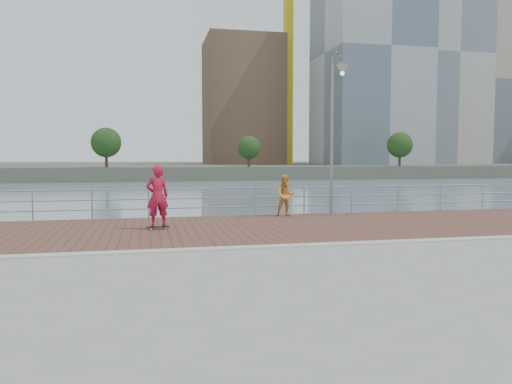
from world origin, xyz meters
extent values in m
plane|color=slate|center=(0.00, 0.00, -2.00)|extent=(400.00, 400.00, 0.00)
cube|color=gray|center=(0.00, -5.00, -1.00)|extent=(40.00, 24.00, 2.00)
cube|color=brown|center=(0.00, 3.60, 0.01)|extent=(40.00, 6.80, 0.02)
cube|color=#B7B5AD|center=(0.00, 0.00, 0.03)|extent=(40.00, 0.40, 0.06)
cube|color=#4C5142|center=(0.00, 122.50, -0.75)|extent=(320.00, 95.00, 2.50)
cylinder|color=#8C9EA8|center=(-7.18, 7.00, 0.55)|extent=(0.06, 0.06, 1.10)
cylinder|color=#8C9EA8|center=(-5.13, 7.00, 0.55)|extent=(0.06, 0.06, 1.10)
cylinder|color=#8C9EA8|center=(-3.08, 7.00, 0.55)|extent=(0.06, 0.06, 1.10)
cylinder|color=#8C9EA8|center=(-1.03, 7.00, 0.55)|extent=(0.06, 0.06, 1.10)
cylinder|color=#8C9EA8|center=(1.03, 7.00, 0.55)|extent=(0.06, 0.06, 1.10)
cylinder|color=#8C9EA8|center=(3.08, 7.00, 0.55)|extent=(0.06, 0.06, 1.10)
cylinder|color=#8C9EA8|center=(5.13, 7.00, 0.55)|extent=(0.06, 0.06, 1.10)
cylinder|color=#8C9EA8|center=(7.18, 7.00, 0.55)|extent=(0.06, 0.06, 1.10)
cylinder|color=#8C9EA8|center=(9.24, 7.00, 0.55)|extent=(0.06, 0.06, 1.10)
cylinder|color=#8C9EA8|center=(11.29, 7.00, 0.55)|extent=(0.06, 0.06, 1.10)
cylinder|color=#8C9EA8|center=(0.00, 7.00, 1.10)|extent=(39.00, 0.05, 0.05)
cylinder|color=#8C9EA8|center=(0.00, 7.00, 0.73)|extent=(39.00, 0.05, 0.05)
cylinder|color=#8C9EA8|center=(0.00, 7.00, 0.36)|extent=(39.00, 0.05, 0.05)
cylinder|color=gray|center=(4.05, 6.50, 3.02)|extent=(0.12, 0.12, 6.04)
cylinder|color=gray|center=(4.05, 6.00, 6.04)|extent=(0.07, 1.01, 0.07)
cone|color=#B2B2AD|center=(4.05, 5.49, 5.84)|extent=(0.44, 0.44, 0.35)
cube|color=black|center=(-2.81, 3.88, 0.09)|extent=(0.75, 0.32, 0.03)
cylinder|color=beige|center=(-3.02, 3.77, 0.05)|extent=(0.06, 0.05, 0.06)
cylinder|color=beige|center=(-2.56, 3.86, 0.05)|extent=(0.06, 0.05, 0.06)
cylinder|color=beige|center=(-3.05, 3.90, 0.05)|extent=(0.06, 0.05, 0.06)
cylinder|color=beige|center=(-2.59, 3.99, 0.05)|extent=(0.06, 0.05, 0.06)
imported|color=#B31735|center=(-2.81, 3.88, 1.08)|extent=(0.79, 0.59, 1.96)
imported|color=gold|center=(2.13, 6.38, 0.82)|extent=(0.86, 0.72, 1.60)
cube|color=gold|center=(30.00, 104.00, 25.50)|extent=(2.00, 2.00, 50.00)
cube|color=brown|center=(20.00, 110.00, 15.75)|extent=(18.00, 18.00, 30.51)
cube|color=#9E9EA3|center=(48.00, 98.00, 26.03)|extent=(22.00, 22.00, 51.07)
cube|color=#B2ADA3|center=(72.00, 108.00, 28.02)|extent=(20.00, 20.00, 55.03)
cube|color=#ADA38E|center=(95.00, 115.00, 22.95)|extent=(24.00, 22.00, 44.91)
cylinder|color=#473323|center=(-10.00, 77.00, 2.49)|extent=(0.50, 0.50, 3.98)
sphere|color=#193814|center=(-10.00, 77.00, 4.76)|extent=(5.11, 5.11, 5.11)
cylinder|color=#473323|center=(15.00, 77.00, 2.14)|extent=(0.50, 0.50, 3.28)
sphere|color=#193814|center=(15.00, 77.00, 4.01)|extent=(4.21, 4.21, 4.21)
cylinder|color=#473323|center=(45.00, 77.00, 2.43)|extent=(0.50, 0.50, 3.85)
sphere|color=#193814|center=(45.00, 77.00, 4.63)|extent=(4.95, 4.95, 4.95)
camera|label=1|loc=(-3.10, -12.24, 2.34)|focal=35.00mm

